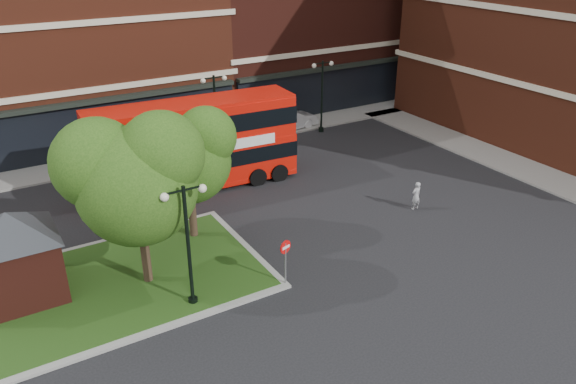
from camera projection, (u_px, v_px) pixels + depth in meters
ground at (316, 267)px, 23.94m from camera, size 120.00×120.00×0.00m
pavement_far at (177, 148)px, 36.73m from camera, size 44.00×3.00×0.12m
pavement_side at (530, 172)px, 33.12m from camera, size 3.00×28.00×0.12m
terrace_far_left at (7, 33)px, 35.89m from camera, size 26.00×12.00×14.00m
traffic_island at (109, 286)px, 22.54m from camera, size 12.60×7.60×0.15m
kiosk at (13, 246)px, 20.96m from camera, size 6.51×6.51×3.60m
tree_island_west at (132, 175)px, 20.84m from camera, size 5.40×4.71×7.21m
tree_island_east at (185, 153)px, 24.40m from camera, size 4.46×3.90×6.29m
lamp_island at (188, 241)px, 20.34m from camera, size 1.72×0.36×5.00m
lamp_far_left at (215, 110)px, 34.92m from camera, size 1.72×0.36×5.00m
lamp_far_right at (322, 92)px, 38.63m from camera, size 1.72×0.36×5.00m
bus at (194, 140)px, 30.09m from camera, size 11.34×3.24×4.28m
woman at (416, 196)px, 28.56m from camera, size 0.56×0.39×1.50m
car_silver at (116, 153)px, 34.20m from camera, size 4.11×1.82×1.37m
car_white at (288, 120)px, 39.86m from camera, size 4.52×1.98×1.45m
no_entry_sign at (285, 254)px, 22.09m from camera, size 0.56×0.21×2.06m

